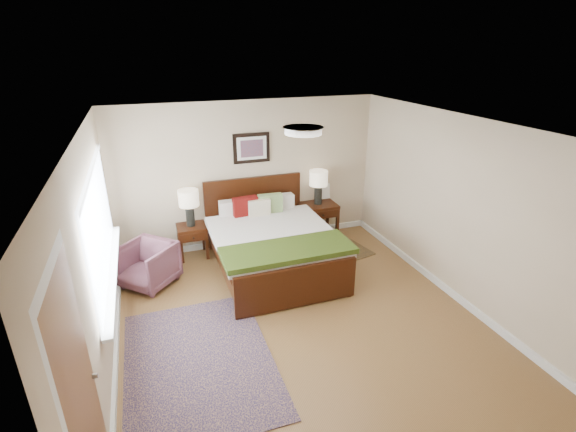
% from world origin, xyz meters
% --- Properties ---
extents(floor, '(5.00, 5.00, 0.00)m').
position_xyz_m(floor, '(0.00, 0.00, 0.00)').
color(floor, brown).
rests_on(floor, ground).
extents(back_wall, '(4.50, 0.04, 2.50)m').
position_xyz_m(back_wall, '(0.00, 2.50, 1.25)').
color(back_wall, '#C5AF8E').
rests_on(back_wall, ground).
extents(front_wall, '(4.50, 0.04, 2.50)m').
position_xyz_m(front_wall, '(0.00, -2.50, 1.25)').
color(front_wall, '#C5AF8E').
rests_on(front_wall, ground).
extents(left_wall, '(0.04, 5.00, 2.50)m').
position_xyz_m(left_wall, '(-2.25, 0.00, 1.25)').
color(left_wall, '#C5AF8E').
rests_on(left_wall, ground).
extents(right_wall, '(0.04, 5.00, 2.50)m').
position_xyz_m(right_wall, '(2.25, 0.00, 1.25)').
color(right_wall, '#C5AF8E').
rests_on(right_wall, ground).
extents(ceiling, '(4.50, 5.00, 0.02)m').
position_xyz_m(ceiling, '(0.00, 0.00, 2.50)').
color(ceiling, white).
rests_on(ceiling, back_wall).
extents(window, '(0.11, 2.72, 1.32)m').
position_xyz_m(window, '(-2.20, 0.70, 1.38)').
color(window, silver).
rests_on(window, left_wall).
extents(door, '(0.06, 1.00, 2.18)m').
position_xyz_m(door, '(-2.23, -1.75, 1.07)').
color(door, silver).
rests_on(door, ground).
extents(ceil_fixture, '(0.44, 0.44, 0.08)m').
position_xyz_m(ceil_fixture, '(0.00, 0.00, 2.47)').
color(ceil_fixture, white).
rests_on(ceil_fixture, ceiling).
extents(bed, '(1.83, 2.22, 1.20)m').
position_xyz_m(bed, '(0.06, 1.40, 0.55)').
color(bed, '#381808').
rests_on(bed, ground).
extents(wall_art, '(0.62, 0.05, 0.50)m').
position_xyz_m(wall_art, '(0.06, 2.47, 1.72)').
color(wall_art, black).
rests_on(wall_art, back_wall).
extents(nightstand_left, '(0.47, 0.42, 0.56)m').
position_xyz_m(nightstand_left, '(-1.06, 2.25, 0.44)').
color(nightstand_left, '#381808').
rests_on(nightstand_left, ground).
extents(nightstand_right, '(0.66, 0.50, 0.66)m').
position_xyz_m(nightstand_right, '(1.20, 2.26, 0.39)').
color(nightstand_right, '#381808').
rests_on(nightstand_right, ground).
extents(lamp_left, '(0.32, 0.32, 0.61)m').
position_xyz_m(lamp_left, '(-1.06, 2.27, 0.98)').
color(lamp_left, black).
rests_on(lamp_left, nightstand_left).
extents(lamp_right, '(0.32, 0.32, 0.61)m').
position_xyz_m(lamp_right, '(1.20, 2.27, 1.08)').
color(lamp_right, black).
rests_on(lamp_right, nightstand_right).
extents(armchair, '(1.00, 1.00, 0.66)m').
position_xyz_m(armchair, '(-1.80, 1.57, 0.33)').
color(armchair, brown).
rests_on(armchair, ground).
extents(rug_persian, '(1.62, 2.28, 0.01)m').
position_xyz_m(rug_persian, '(-1.35, -0.32, 0.01)').
color(rug_persian, '#0B0D39').
rests_on(rug_persian, ground).
extents(rug_navy, '(1.04, 1.35, 0.01)m').
position_xyz_m(rug_navy, '(1.36, 1.80, 0.01)').
color(rug_navy, black).
rests_on(rug_navy, ground).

